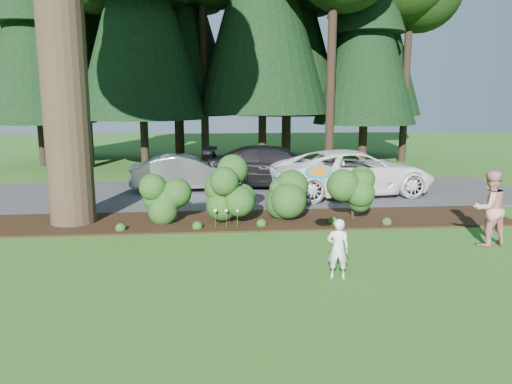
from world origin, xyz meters
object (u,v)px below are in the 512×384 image
Objects in this scene: frisbee at (319,172)px; car_dark_suv at (276,167)px; car_white_suv at (354,172)px; car_silver_wagon at (186,173)px; child at (338,249)px; adult at (489,208)px.

car_dark_suv is at bearing 87.35° from frisbee.
car_white_suv is 1.05× the size of car_dark_suv.
child is at bearing -163.70° from car_silver_wagon.
car_white_suv reaches higher than child.
child is (-2.69, -8.35, -0.24)m from car_white_suv.
child is at bearing -12.92° from frisbee.
adult reaches higher than car_silver_wagon.
adult is at bearing -147.90° from car_dark_suv.
car_white_suv is at bearing -97.25° from child.
child is (3.44, -9.71, -0.11)m from car_silver_wagon.
car_white_suv is 6.63m from adult.
car_white_suv is 4.87× the size of child.
adult is at bearing -144.99° from child.
adult is (4.09, -8.33, 0.08)m from car_dark_suv.
car_white_suv is at bearing -119.45° from car_dark_suv.
car_white_suv reaches higher than car_dark_suv.
car_white_suv is 8.78m from child.
car_silver_wagon is 0.70× the size of car_white_suv.
adult is 3.38× the size of frisbee.
car_white_suv is 8.91m from frisbee.
frisbee is at bearing -176.67° from car_dark_suv.
car_silver_wagon is 0.74× the size of car_dark_suv.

